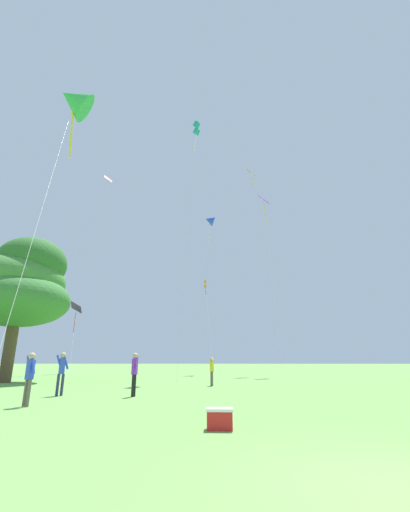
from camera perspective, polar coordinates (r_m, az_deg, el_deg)
name	(u,v)px	position (r m, az deg, el deg)	size (l,w,h in m)	color
kite_purple_streamer	(264,207)	(43.68, 9.79, 8.02)	(1.67, 11.71, 21.65)	purple
kite_orange_box	(205,285)	(42.49, 0.06, -4.89)	(1.29, 8.14, 11.03)	orange
kite_teal_box	(196,130)	(39.81, -1.43, 20.11)	(1.29, 6.54, 26.51)	teal
kite_red_high	(104,190)	(53.69, -16.29, 10.51)	(1.84, 12.47, 28.44)	red
kite_blue_delta	(210,220)	(48.95, 0.76, 5.92)	(1.70, 8.82, 21.39)	blue
kite_yellow_diamond	(253,180)	(50.99, 7.89, 12.30)	(4.54, 6.88, 28.41)	yellow
kite_black_large	(76,313)	(46.22, -20.60, -8.79)	(3.89, 8.66, 8.68)	black
kite_green_small	(74,101)	(22.03, -20.81, 22.84)	(5.22, 10.85, 16.28)	green
person_foreground_watcher	(135,370)	(15.98, -11.57, -17.98)	(0.24, 0.58, 1.79)	black
person_near_tree	(212,369)	(22.33, 1.12, -18.12)	(0.27, 0.53, 1.66)	#665B4C
person_in_red_shirt	(30,374)	(13.70, -27.01, -16.94)	(0.52, 0.35, 1.73)	#665B4C
person_far_back	(62,369)	(17.25, -22.61, -16.92)	(0.55, 0.38, 1.82)	#2D3351
tree_left_oak	(20,286)	(29.84, -28.23, -4.37)	(7.83, 7.63, 10.76)	brown
picnic_cooler	(220,419)	(8.45, 2.44, -25.27)	(0.60, 0.40, 0.44)	red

